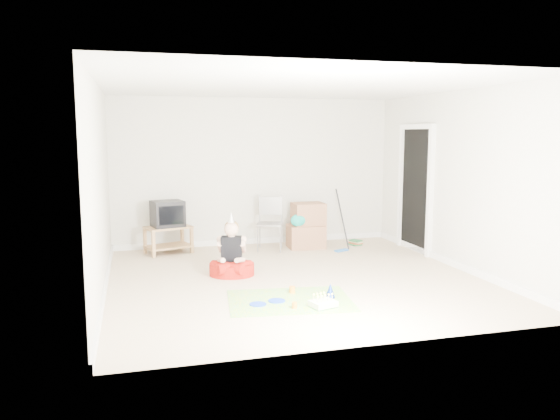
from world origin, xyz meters
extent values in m
plane|color=beige|center=(0.00, 0.00, 0.00)|extent=(5.00, 5.00, 0.00)
cube|color=black|center=(2.48, 1.20, 1.02)|extent=(0.02, 0.90, 2.05)
cube|color=#AA7D4D|center=(-1.57, 2.07, 0.44)|extent=(0.83, 0.66, 0.03)
cube|color=#AA7D4D|center=(-1.57, 2.07, 0.12)|extent=(0.83, 0.66, 0.03)
cube|color=#AA7D4D|center=(-1.82, 1.78, 0.23)|extent=(0.06, 0.06, 0.45)
cube|color=#AA7D4D|center=(-1.20, 1.99, 0.23)|extent=(0.06, 0.06, 0.45)
cube|color=#AA7D4D|center=(-1.95, 2.15, 0.23)|extent=(0.06, 0.06, 0.45)
cube|color=#AA7D4D|center=(-1.32, 2.36, 0.23)|extent=(0.06, 0.06, 0.45)
cube|color=black|center=(-1.57, 2.07, 0.67)|extent=(0.58, 0.52, 0.43)
cube|color=gray|center=(0.12, 1.87, 0.45)|extent=(0.53, 0.51, 0.03)
cylinder|color=gray|center=(-0.06, 1.93, 0.47)|extent=(0.02, 0.02, 0.93)
cylinder|color=gray|center=(0.30, 1.81, 0.47)|extent=(0.02, 0.02, 0.93)
cube|color=#9A694A|center=(0.77, 1.91, 0.20)|extent=(0.64, 0.50, 0.40)
cube|color=#9A694A|center=(0.83, 1.94, 0.59)|extent=(0.54, 0.43, 0.38)
ellipsoid|color=#0E9B89|center=(0.59, 1.78, 0.51)|extent=(0.27, 0.19, 0.21)
cube|color=blue|center=(1.27, 1.47, 0.01)|extent=(0.27, 0.19, 0.03)
cylinder|color=black|center=(1.27, 1.47, 0.53)|extent=(0.16, 0.33, 1.01)
cube|color=#226734|center=(1.70, 1.90, 0.01)|extent=(0.22, 0.25, 0.03)
cube|color=#A64423|center=(1.70, 1.90, 0.04)|extent=(0.22, 0.25, 0.02)
cube|color=#C3C58B|center=(1.70, 1.90, 0.06)|extent=(0.22, 0.25, 0.03)
cube|color=#226734|center=(1.70, 1.90, 0.09)|extent=(0.22, 0.24, 0.02)
cylinder|color=#B51A10|center=(-0.80, 0.39, 0.09)|extent=(0.78, 0.78, 0.17)
cube|color=black|center=(-0.80, 0.39, 0.36)|extent=(0.32, 0.23, 0.38)
sphere|color=tan|center=(-0.80, 0.39, 0.65)|extent=(0.25, 0.25, 0.20)
cone|color=white|center=(-0.80, 0.39, 0.83)|extent=(0.11, 0.11, 0.15)
cube|color=#EB3193|center=(-0.34, -0.96, 0.00)|extent=(1.58, 1.23, 0.01)
cube|color=white|center=(-0.05, -1.31, 0.04)|extent=(0.33, 0.29, 0.07)
cube|color=#43BC55|center=(-0.05, -1.31, 0.01)|extent=(0.33, 0.29, 0.01)
cylinder|color=beige|center=(-0.13, -1.38, 0.11)|extent=(0.01, 0.01, 0.07)
cylinder|color=beige|center=(-0.08, -1.36, 0.11)|extent=(0.01, 0.01, 0.07)
cylinder|color=beige|center=(-0.04, -1.35, 0.11)|extent=(0.01, 0.01, 0.07)
cylinder|color=beige|center=(0.01, -1.34, 0.11)|extent=(0.01, 0.01, 0.07)
cylinder|color=beige|center=(0.06, -1.32, 0.11)|extent=(0.01, 0.01, 0.07)
cylinder|color=beige|center=(-0.16, -1.29, 0.11)|extent=(0.01, 0.01, 0.07)
cylinder|color=beige|center=(-0.11, -1.28, 0.11)|extent=(0.01, 0.01, 0.07)
cylinder|color=beige|center=(-0.06, -1.26, 0.11)|extent=(0.01, 0.01, 0.07)
cylinder|color=beige|center=(-0.02, -1.25, 0.11)|extent=(0.01, 0.01, 0.07)
cylinder|color=blue|center=(-0.50, -0.96, 0.01)|extent=(0.23, 0.23, 0.01)
cylinder|color=blue|center=(-0.75, -1.03, 0.01)|extent=(0.24, 0.24, 0.01)
cylinder|color=orange|center=(-0.23, -0.68, 0.05)|extent=(0.10, 0.10, 0.08)
cylinder|color=orange|center=(-0.38, -1.26, 0.04)|extent=(0.07, 0.07, 0.07)
cone|color=#16389F|center=(0.16, -0.99, 0.10)|extent=(0.13, 0.13, 0.18)
camera|label=1|loc=(-2.09, -7.00, 1.97)|focal=35.00mm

